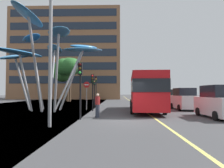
% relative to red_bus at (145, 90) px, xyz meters
% --- Properties ---
extents(ground, '(120.00, 240.00, 0.10)m').
position_rel_red_bus_xyz_m(ground, '(-2.76, -6.41, -1.99)').
color(ground, '#424244').
extents(red_bus, '(3.23, 10.28, 3.55)m').
position_rel_red_bus_xyz_m(red_bus, '(0.00, 0.00, 0.00)').
color(red_bus, red).
rests_on(red_bus, ground).
extents(leaf_sculpture, '(10.41, 12.38, 8.46)m').
position_rel_red_bus_xyz_m(leaf_sculpture, '(-9.47, 0.93, 4.16)').
color(leaf_sculpture, '#9EA0A5').
rests_on(leaf_sculpture, ground).
extents(traffic_light_kerb_near, '(0.28, 0.42, 3.67)m').
position_rel_red_bus_xyz_m(traffic_light_kerb_near, '(-5.02, -6.01, 0.72)').
color(traffic_light_kerb_near, black).
rests_on(traffic_light_kerb_near, ground).
extents(traffic_light_kerb_far, '(0.28, 0.42, 3.42)m').
position_rel_red_bus_xyz_m(traffic_light_kerb_far, '(-4.93, -0.08, 0.54)').
color(traffic_light_kerb_far, black).
rests_on(traffic_light_kerb_far, ground).
extents(traffic_light_island_mid, '(0.28, 0.42, 3.43)m').
position_rel_red_bus_xyz_m(traffic_light_island_mid, '(-5.39, 5.50, 0.55)').
color(traffic_light_island_mid, black).
rests_on(traffic_light_island_mid, ground).
extents(traffic_light_opposite, '(0.28, 0.42, 3.85)m').
position_rel_red_bus_xyz_m(traffic_light_opposite, '(-5.41, 7.59, 0.84)').
color(traffic_light_opposite, black).
rests_on(traffic_light_opposite, ground).
extents(car_parked_near, '(1.98, 4.43, 2.24)m').
position_rel_red_bus_xyz_m(car_parked_near, '(4.34, -4.89, -0.90)').
color(car_parked_near, silver).
rests_on(car_parked_near, ground).
extents(car_parked_mid, '(1.99, 4.11, 2.17)m').
position_rel_red_bus_xyz_m(car_parked_mid, '(4.08, 1.55, -0.93)').
color(car_parked_mid, silver).
rests_on(car_parked_mid, ground).
extents(car_parked_far, '(2.03, 4.34, 2.10)m').
position_rel_red_bus_xyz_m(car_parked_far, '(3.88, 8.54, -0.96)').
color(car_parked_far, gold).
rests_on(car_parked_far, ground).
extents(car_side_street, '(2.10, 4.50, 2.13)m').
position_rel_red_bus_xyz_m(car_side_street, '(4.17, 15.91, -0.93)').
color(car_side_street, gray).
rests_on(car_side_street, ground).
extents(car_far_side, '(1.94, 3.95, 2.25)m').
position_rel_red_bus_xyz_m(car_far_side, '(4.30, 22.78, -0.90)').
color(car_far_side, navy).
rests_on(car_far_side, ground).
extents(street_lamp, '(1.71, 0.44, 9.05)m').
position_rel_red_bus_xyz_m(street_lamp, '(-5.75, -8.71, 3.70)').
color(street_lamp, gray).
rests_on(street_lamp, ground).
extents(tree_pavement_near, '(4.64, 4.99, 8.13)m').
position_rel_red_bus_xyz_m(tree_pavement_near, '(-11.44, 18.03, 4.43)').
color(tree_pavement_near, brown).
rests_on(tree_pavement_near, ground).
extents(tree_pavement_far, '(4.98, 4.72, 8.13)m').
position_rel_red_bus_xyz_m(tree_pavement_far, '(-12.57, 19.12, 4.12)').
color(tree_pavement_far, brown).
rests_on(tree_pavement_far, ground).
extents(pedestrian, '(0.34, 0.34, 1.67)m').
position_rel_red_bus_xyz_m(pedestrian, '(-4.02, -4.79, -1.10)').
color(pedestrian, '#2D3342').
rests_on(pedestrian, ground).
extents(no_entry_sign, '(0.60, 0.12, 2.79)m').
position_rel_red_bus_xyz_m(no_entry_sign, '(-5.67, 1.08, -0.09)').
color(no_entry_sign, gray).
rests_on(no_entry_sign, ground).
extents(backdrop_building, '(27.28, 15.26, 22.55)m').
position_rel_red_bus_xyz_m(backdrop_building, '(-15.58, 36.43, 9.34)').
color(backdrop_building, '#8E6042').
rests_on(backdrop_building, ground).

